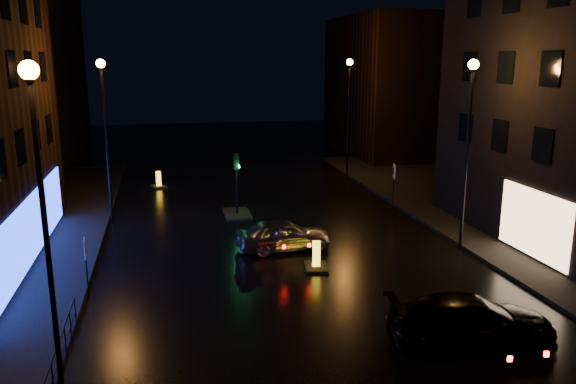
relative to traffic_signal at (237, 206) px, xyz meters
name	(u,v)px	position (x,y,z in m)	size (l,w,h in m)	color
ground	(333,329)	(1.20, -14.00, -0.50)	(120.00, 120.00, 0.00)	black
pavement_right	(551,227)	(15.20, -6.00, -0.43)	(12.00, 44.00, 0.15)	black
building_far_left	(23,76)	(-14.80, 21.00, 6.50)	(8.00, 16.00, 14.00)	black
building_far_right	(390,86)	(16.20, 18.00, 5.50)	(8.00, 14.00, 12.00)	black
street_lamp_lnear	(41,184)	(-6.60, -16.00, 5.06)	(0.44, 0.44, 8.37)	black
street_lamp_lfar	(105,116)	(-6.60, 0.00, 5.06)	(0.44, 0.44, 8.37)	black
street_lamp_rnear	(469,127)	(9.00, -8.00, 5.06)	(0.44, 0.44, 8.37)	black
street_lamp_rfar	(349,100)	(9.00, 8.00, 5.06)	(0.44, 0.44, 8.37)	black
traffic_signal	(237,206)	(0.00, 0.00, 0.00)	(1.40, 2.40, 3.45)	black
guard_railing	(59,351)	(-6.80, -15.00, 0.24)	(0.05, 6.04, 1.00)	black
silver_hatchback	(284,235)	(1.28, -6.21, 0.21)	(1.68, 4.18, 1.43)	#96989D
dark_sedan	(471,320)	(5.00, -15.75, 0.23)	(2.05, 5.05, 1.47)	black
bollard_near	(316,262)	(2.09, -8.76, -0.25)	(1.10, 1.46, 1.17)	black
bollard_far	(159,184)	(-4.22, 7.88, -0.26)	(1.19, 1.44, 1.09)	black
road_sign_left	(85,253)	(-6.70, -9.57, 1.12)	(0.10, 0.52, 2.16)	black
road_sign_right	(394,175)	(9.10, -0.12, 1.36)	(0.20, 0.59, 2.48)	black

